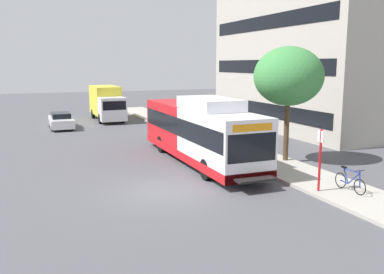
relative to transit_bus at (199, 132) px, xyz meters
name	(u,v)px	position (x,y,z in m)	size (l,w,h in m)	color
ground_plane	(121,155)	(-3.62, 3.47, -1.70)	(120.00, 120.00, 0.00)	#4C4C51
sidewalk_curb	(240,151)	(3.38, 1.47, -1.63)	(3.00, 56.00, 0.14)	#A8A399
transit_bus	(199,132)	(0.00, 0.00, 0.00)	(2.58, 12.25, 3.65)	white
bus_stop_sign_pole	(320,155)	(2.31, -7.27, -0.05)	(0.10, 0.36, 2.60)	red
bicycle_parked	(350,181)	(3.46, -7.82, -1.14)	(0.52, 1.76, 1.02)	black
street_tree_near_stop	(289,76)	(4.35, -1.92, 3.00)	(3.71, 3.71, 6.16)	#4C3823
parked_car_far_lane	(61,121)	(-5.99, 15.76, -1.04)	(1.80, 4.50, 1.33)	silver
box_truck_background	(107,102)	(-1.38, 19.56, 0.04)	(2.32, 7.01, 3.25)	silver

